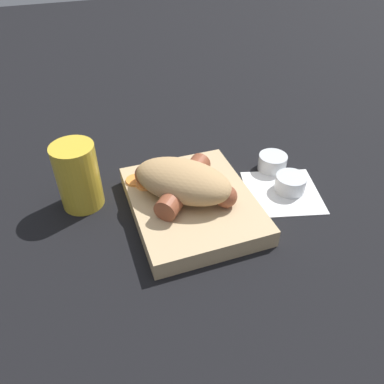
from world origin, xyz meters
TOP-DOWN VIEW (x-y plane):
  - ground_plane at (0.00, 0.00)m, footprint 3.00×3.00m
  - food_tray at (0.00, 0.00)m, footprint 0.22×0.18m
  - bread_roll at (0.01, 0.01)m, footprint 0.16×0.17m
  - sausage at (0.01, 0.01)m, footprint 0.12×0.13m
  - pickled_veggies at (0.07, 0.05)m, footprint 0.07×0.07m
  - napkin at (-0.01, -0.16)m, footprint 0.15×0.15m
  - condiment_cup_near at (-0.01, -0.17)m, footprint 0.05×0.05m
  - condiment_cup_far at (0.06, -0.17)m, footprint 0.05×0.05m
  - drink_glass at (0.08, 0.16)m, footprint 0.07×0.07m

SIDE VIEW (x-z plane):
  - ground_plane at x=0.00m, z-range 0.00..0.00m
  - napkin at x=-0.01m, z-range 0.00..0.00m
  - condiment_cup_near at x=-0.01m, z-range 0.00..0.03m
  - condiment_cup_far at x=0.06m, z-range 0.00..0.03m
  - food_tray at x=0.00m, z-range 0.00..0.03m
  - pickled_veggies at x=0.07m, z-range 0.03..0.03m
  - sausage at x=0.01m, z-range 0.03..0.06m
  - drink_glass at x=0.08m, z-range 0.00..0.11m
  - bread_roll at x=0.01m, z-range 0.03..0.08m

